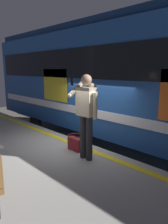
# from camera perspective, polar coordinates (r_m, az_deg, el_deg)

# --- Properties ---
(ground_plane) EXTENTS (24.29, 24.29, 0.00)m
(ground_plane) POSITION_cam_1_polar(r_m,az_deg,el_deg) (6.15, -1.10, -16.81)
(ground_plane) COLOR #4C4742
(platform) EXTENTS (14.02, 4.46, 1.03)m
(platform) POSITION_cam_1_polar(r_m,az_deg,el_deg) (4.87, -21.94, -18.97)
(platform) COLOR gray
(platform) RESTS_ON ground
(safety_line) EXTENTS (13.74, 0.16, 0.01)m
(safety_line) POSITION_cam_1_polar(r_m,az_deg,el_deg) (5.55, -3.45, -8.39)
(safety_line) COLOR yellow
(safety_line) RESTS_ON platform
(track_rail_near) EXTENTS (18.22, 0.08, 0.16)m
(track_rail_near) POSITION_cam_1_polar(r_m,az_deg,el_deg) (7.03, 7.38, -12.40)
(track_rail_near) COLOR slate
(track_rail_near) RESTS_ON ground
(track_rail_far) EXTENTS (18.22, 0.08, 0.16)m
(track_rail_far) POSITION_cam_1_polar(r_m,az_deg,el_deg) (8.12, 13.85, -9.28)
(track_rail_far) COLOR slate
(track_rail_far) RESTS_ON ground
(train_carriage) EXTENTS (12.82, 2.90, 4.22)m
(train_carriage) POSITION_cam_1_polar(r_m,az_deg,el_deg) (6.85, 13.61, 8.94)
(train_carriage) COLOR #1E478C
(train_carriage) RESTS_ON ground
(passenger) EXTENTS (0.57, 0.55, 1.80)m
(passenger) POSITION_cam_1_polar(r_m,az_deg,el_deg) (4.33, 0.71, 0.56)
(passenger) COLOR #262628
(passenger) RESTS_ON platform
(handbag) EXTENTS (0.40, 0.36, 0.37)m
(handbag) POSITION_cam_1_polar(r_m,az_deg,el_deg) (5.03, -2.36, -8.43)
(handbag) COLOR maroon
(handbag) RESTS_ON platform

